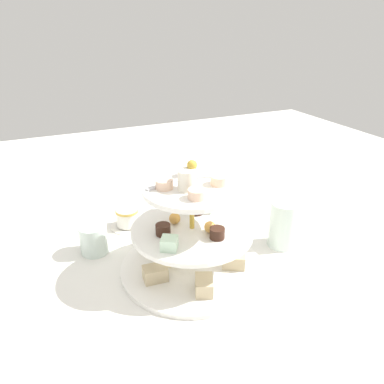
% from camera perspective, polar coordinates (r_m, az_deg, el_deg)
% --- Properties ---
extents(ground_plane, '(2.40, 2.40, 0.00)m').
position_cam_1_polar(ground_plane, '(0.83, 0.00, -11.72)').
color(ground_plane, silver).
extents(tiered_serving_stand, '(0.31, 0.31, 0.25)m').
position_cam_1_polar(tiered_serving_stand, '(0.78, -0.04, -7.14)').
color(tiered_serving_stand, white).
rests_on(tiered_serving_stand, ground_plane).
extents(water_glass_tall_right, '(0.07, 0.07, 0.11)m').
position_cam_1_polar(water_glass_tall_right, '(0.90, 13.92, -4.86)').
color(water_glass_tall_right, silver).
rests_on(water_glass_tall_right, ground_plane).
extents(water_glass_short_left, '(0.06, 0.06, 0.07)m').
position_cam_1_polar(water_glass_short_left, '(0.89, -14.87, -7.01)').
color(water_glass_short_left, silver).
rests_on(water_glass_short_left, ground_plane).
extents(teacup_with_saucer, '(0.09, 0.09, 0.05)m').
position_cam_1_polar(teacup_with_saucer, '(0.98, -9.91, -4.02)').
color(teacup_with_saucer, white).
rests_on(teacup_with_saucer, ground_plane).
extents(butter_knife_left, '(0.17, 0.05, 0.00)m').
position_cam_1_polar(butter_knife_left, '(0.67, 15.00, -23.52)').
color(butter_knife_left, silver).
rests_on(butter_knife_left, ground_plane).
extents(butter_knife_right, '(0.14, 0.11, 0.00)m').
position_cam_1_polar(butter_knife_right, '(1.07, 0.83, -2.44)').
color(butter_knife_right, silver).
rests_on(butter_knife_right, ground_plane).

